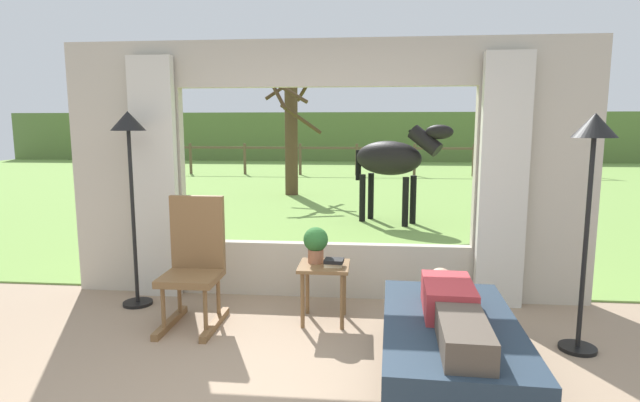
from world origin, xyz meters
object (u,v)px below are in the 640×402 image
book_stack (333,263)px  side_table (324,275)px  floor_lamp_right (592,161)px  rocking_chair (194,263)px  floor_lamp_left (129,150)px  potted_plant (316,242)px  reclining_person (453,308)px  pasture_tree (291,133)px  horse (393,159)px  recliner_sofa (450,348)px

book_stack → side_table: bearing=146.6°
book_stack → floor_lamp_right: floor_lamp_right is taller
rocking_chair → floor_lamp_left: bearing=152.2°
potted_plant → book_stack: potted_plant is taller
reclining_person → side_table: size_ratio=2.76×
side_table → floor_lamp_left: 2.15m
floor_lamp_right → pasture_tree: pasture_tree is taller
side_table → potted_plant: size_ratio=1.63×
potted_plant → horse: size_ratio=0.18×
side_table → recliner_sofa: bearing=-45.1°
potted_plant → floor_lamp_left: (-1.77, 0.18, 0.80)m
side_table → potted_plant: potted_plant is taller
reclining_person → floor_lamp_left: floor_lamp_left is taller
book_stack → reclining_person: bearing=-47.6°
rocking_chair → potted_plant: rocking_chair is taller
recliner_sofa → rocking_chair: bearing=161.0°
side_table → floor_lamp_right: floor_lamp_right is taller
recliner_sofa → pasture_tree: size_ratio=0.52×
rocking_chair → book_stack: size_ratio=6.32×
side_table → floor_lamp_left: bearing=172.5°
reclining_person → book_stack: bearing=134.8°
side_table → floor_lamp_left: floor_lamp_left is taller
book_stack → pasture_tree: pasture_tree is taller
reclining_person → pasture_tree: pasture_tree is taller
potted_plant → floor_lamp_right: (2.10, -0.46, 0.77)m
floor_lamp_right → side_table: bearing=168.8°
pasture_tree → reclining_person: bearing=-74.7°
potted_plant → floor_lamp_right: bearing=-12.3°
reclining_person → side_table: 1.38m
recliner_sofa → reclining_person: 0.31m
rocking_chair → side_table: bearing=7.1°
horse → potted_plant: bearing=17.7°
reclining_person → side_table: bearing=135.9°
book_stack → floor_lamp_left: bearing=171.2°
side_table → pasture_tree: size_ratio=0.16×
side_table → book_stack: (0.09, -0.06, 0.13)m
floor_lamp_left → potted_plant: bearing=-5.9°
potted_plant → horse: (0.87, 4.57, 0.45)m
reclining_person → book_stack: size_ratio=8.10×
book_stack → horse: size_ratio=0.10×
rocking_chair → floor_lamp_right: 3.28m
reclining_person → floor_lamp_left: bearing=158.5°
reclining_person → potted_plant: bearing=136.5°
reclining_person → book_stack: (-0.86, 0.94, 0.03)m
potted_plant → recliner_sofa: bearing=-44.5°
floor_lamp_left → rocking_chair: bearing=-27.8°
rocking_chair → book_stack: (1.21, 0.08, 0.01)m
side_table → horse: bearing=80.4°
side_table → floor_lamp_right: size_ratio=0.29×
side_table → book_stack: size_ratio=2.93×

